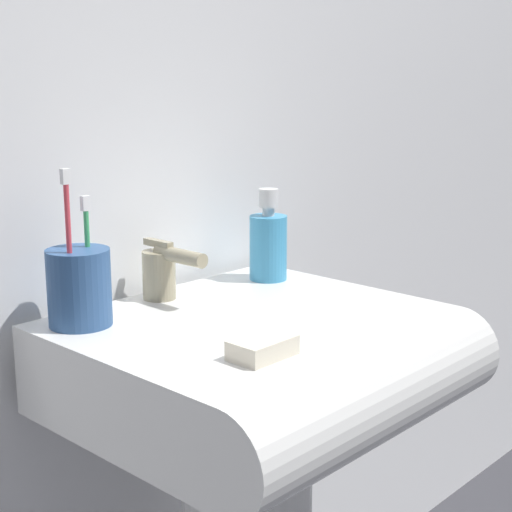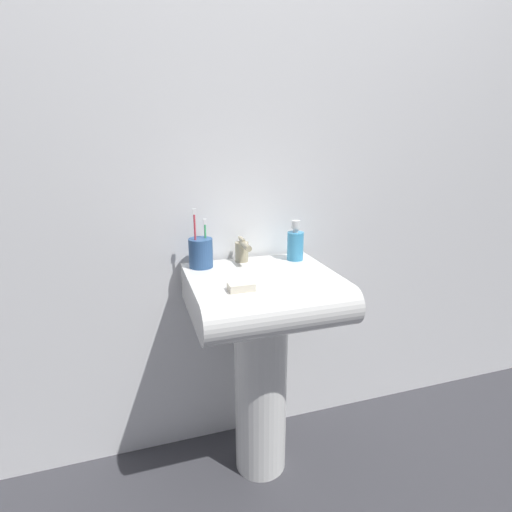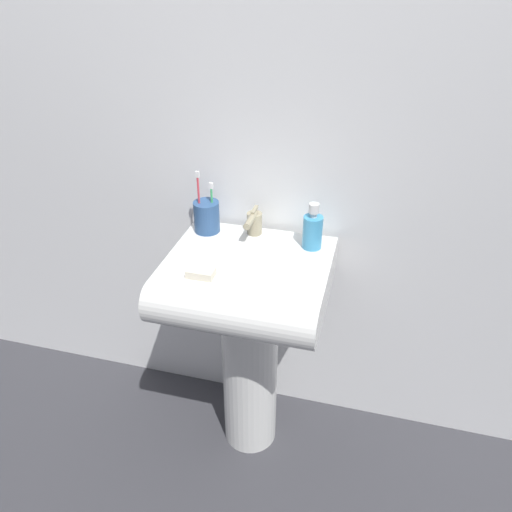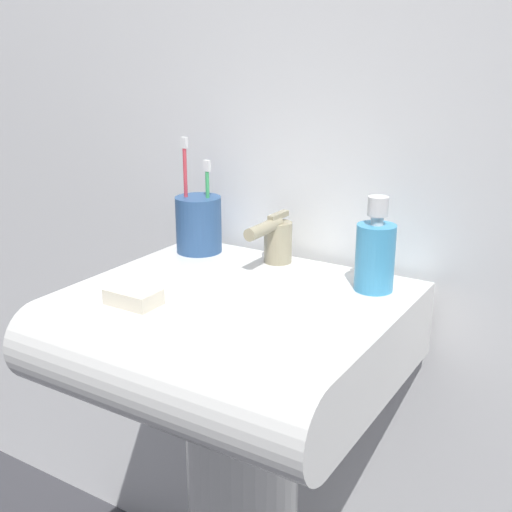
{
  "view_description": "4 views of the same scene",
  "coord_description": "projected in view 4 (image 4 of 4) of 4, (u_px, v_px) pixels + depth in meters",
  "views": [
    {
      "loc": [
        -0.76,
        -0.73,
        1.13
      ],
      "look_at": [
        0.02,
        0.0,
        0.89
      ],
      "focal_mm": 55.0,
      "sensor_mm": 36.0,
      "label": 1
    },
    {
      "loc": [
        -0.41,
        -1.23,
        1.25
      ],
      "look_at": [
        -0.02,
        -0.01,
        0.87
      ],
      "focal_mm": 28.0,
      "sensor_mm": 36.0,
      "label": 2
    },
    {
      "loc": [
        0.35,
        -1.25,
        1.61
      ],
      "look_at": [
        0.03,
        -0.02,
        0.83
      ],
      "focal_mm": 35.0,
      "sensor_mm": 36.0,
      "label": 3
    },
    {
      "loc": [
        0.52,
        -0.8,
        1.17
      ],
      "look_at": [
        0.02,
        0.0,
        0.86
      ],
      "focal_mm": 45.0,
      "sensor_mm": 36.0,
      "label": 4
    }
  ],
  "objects": [
    {
      "name": "faucet",
      "position": [
        275.0,
        239.0,
        1.14
      ],
      "size": [
        0.05,
        0.13,
        0.09
      ],
      "color": "tan",
      "rests_on": "sink_basin"
    },
    {
      "name": "wall_back",
      "position": [
        318.0,
        30.0,
        1.09
      ],
      "size": [
        5.0,
        0.05,
        2.4
      ],
      "primitive_type": "cube",
      "color": "white",
      "rests_on": "ground"
    },
    {
      "name": "sink_basin",
      "position": [
        225.0,
        339.0,
        1.0
      ],
      "size": [
        0.5,
        0.46,
        0.13
      ],
      "color": "white",
      "rests_on": "sink_pedestal"
    },
    {
      "name": "bar_soap",
      "position": [
        133.0,
        297.0,
        0.96
      ],
      "size": [
        0.08,
        0.05,
        0.02
      ],
      "primitive_type": "cube",
      "color": "silver",
      "rests_on": "sink_basin"
    },
    {
      "name": "toothbrush_cup",
      "position": [
        199.0,
        224.0,
        1.2
      ],
      "size": [
        0.09,
        0.09,
        0.21
      ],
      "color": "#2D5184",
      "rests_on": "sink_basin"
    },
    {
      "name": "soap_bottle",
      "position": [
        375.0,
        254.0,
        1.01
      ],
      "size": [
        0.06,
        0.06,
        0.15
      ],
      "color": "#3F99CC",
      "rests_on": "sink_basin"
    }
  ]
}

